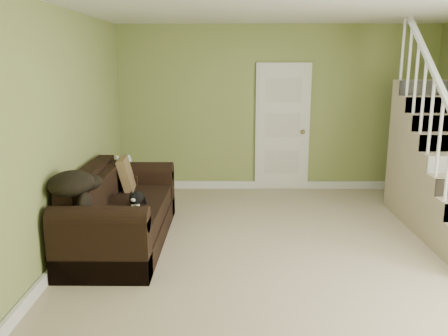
{
  "coord_description": "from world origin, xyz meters",
  "views": [
    {
      "loc": [
        -0.76,
        -4.79,
        2.07
      ],
      "look_at": [
        -0.81,
        0.44,
        0.87
      ],
      "focal_mm": 38.0,
      "sensor_mm": 36.0,
      "label": 1
    }
  ],
  "objects_px": {
    "sofa": "(119,215)",
    "cat": "(136,198)",
    "side_table": "(126,192)",
    "banana": "(116,215)"
  },
  "relations": [
    {
      "from": "sofa",
      "to": "cat",
      "type": "bearing_deg",
      "value": -13.2
    },
    {
      "from": "side_table",
      "to": "cat",
      "type": "relative_size",
      "value": 1.95
    },
    {
      "from": "side_table",
      "to": "banana",
      "type": "relative_size",
      "value": 3.91
    },
    {
      "from": "sofa",
      "to": "cat",
      "type": "xyz_separation_m",
      "value": [
        0.22,
        -0.05,
        0.22
      ]
    },
    {
      "from": "banana",
      "to": "sofa",
      "type": "bearing_deg",
      "value": 57.49
    },
    {
      "from": "sofa",
      "to": "side_table",
      "type": "distance_m",
      "value": 1.09
    },
    {
      "from": "cat",
      "to": "side_table",
      "type": "bearing_deg",
      "value": 109.76
    },
    {
      "from": "side_table",
      "to": "banana",
      "type": "distance_m",
      "value": 1.59
    },
    {
      "from": "cat",
      "to": "banana",
      "type": "height_order",
      "value": "cat"
    },
    {
      "from": "cat",
      "to": "sofa",
      "type": "bearing_deg",
      "value": 168.32
    }
  ]
}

